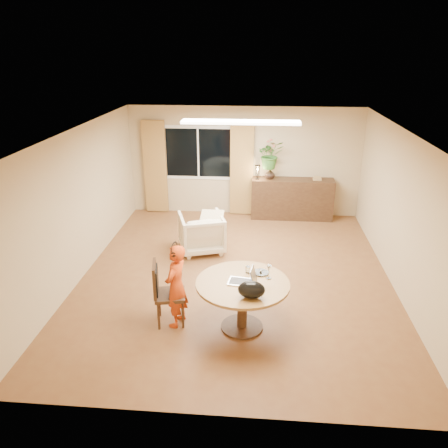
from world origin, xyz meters
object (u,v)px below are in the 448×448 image
dining_table (243,292)px  child (176,286)px  armchair (201,233)px  sideboard (292,199)px  dining_chair (170,293)px

dining_table → child: size_ratio=1.05×
dining_table → armchair: (-0.94, 2.57, -0.21)m
dining_table → child: child is taller
child → armchair: (0.03, 2.54, -0.25)m
dining_table → sideboard: sideboard is taller
dining_table → dining_chair: 1.08m
dining_chair → armchair: bearing=75.9°
dining_table → sideboard: size_ratio=0.70×
dining_chair → armchair: (0.13, 2.51, -0.10)m
dining_table → sideboard: bearing=77.9°
dining_table → sideboard: 4.67m
dining_chair → child: size_ratio=0.77×
sideboard → dining_table: bearing=-102.1°
child → sideboard: bearing=172.5°
sideboard → dining_chair: bearing=-114.5°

